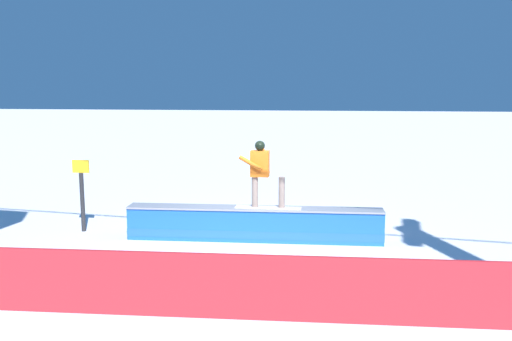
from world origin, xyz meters
name	(u,v)px	position (x,y,z in m)	size (l,w,h in m)	color
ground_plane	(254,240)	(0.00, 0.00, 0.00)	(120.00, 120.00, 0.00)	white
grind_box	(254,225)	(0.00, 0.00, 0.34)	(5.67, 0.64, 0.75)	blue
snowboarder	(262,171)	(-0.18, -0.01, 1.56)	(1.47, 0.42, 1.48)	silver
safety_fence	(221,286)	(0.00, 4.12, 0.50)	(11.77, 0.06, 1.00)	red
trail_marker	(82,193)	(4.10, -0.32, 0.92)	(0.40, 0.10, 1.70)	#262628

